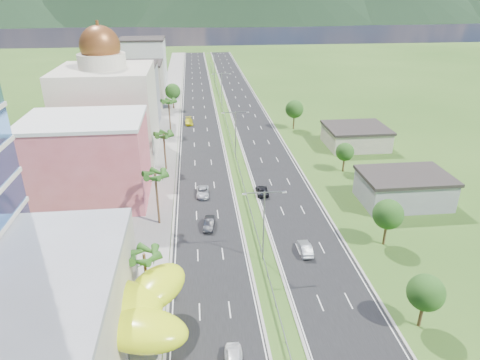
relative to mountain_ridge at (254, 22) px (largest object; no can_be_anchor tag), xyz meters
name	(u,v)px	position (x,y,z in m)	size (l,w,h in m)	color
ground	(275,306)	(-60.00, -450.00, 0.00)	(500.00, 500.00, 0.00)	#2D5119
road_left	(199,112)	(-67.50, -360.00, 0.02)	(11.00, 260.00, 0.04)	black
road_right	(247,111)	(-52.50, -360.00, 0.02)	(11.00, 260.00, 0.04)	black
sidewalk_left	(168,113)	(-77.00, -360.00, 0.06)	(7.00, 260.00, 0.12)	gray
median_guardrail	(228,127)	(-60.00, -378.01, 0.62)	(0.10, 216.06, 0.76)	gray
streetlight_median_b	(264,219)	(-60.00, -440.00, 6.75)	(6.04, 0.25, 11.00)	gray
streetlight_median_c	(235,130)	(-60.00, -400.00, 6.75)	(6.04, 0.25, 11.00)	gray
streetlight_median_d	(222,87)	(-60.00, -355.00, 6.75)	(6.04, 0.25, 11.00)	gray
streetlight_median_e	(214,63)	(-60.00, -310.00, 6.75)	(6.04, 0.25, 11.00)	gray
lime_canopy	(97,309)	(-80.00, -454.00, 4.99)	(18.00, 15.00, 7.40)	#CEE416
pink_shophouse	(89,162)	(-88.00, -418.00, 7.50)	(20.00, 15.00, 15.00)	#C9525B
domed_building	(108,107)	(-88.00, -395.00, 11.35)	(20.00, 20.00, 28.70)	beige
midrise_grey	(129,96)	(-87.00, -370.00, 8.00)	(16.00, 15.00, 16.00)	gray
midrise_beige	(138,85)	(-87.00, -348.00, 6.50)	(16.00, 15.00, 13.00)	gray
midrise_white	(144,65)	(-87.00, -325.00, 9.00)	(16.00, 15.00, 18.00)	silver
shed_near	(403,190)	(-32.00, -425.00, 2.50)	(15.00, 10.00, 5.00)	gray
shed_far	(355,137)	(-30.00, -395.00, 2.20)	(14.00, 12.00, 4.40)	gray
palm_tree_b	(144,257)	(-75.50, -448.00, 7.06)	(3.60, 3.60, 8.10)	#47301C
palm_tree_c	(155,177)	(-75.50, -428.00, 8.50)	(3.60, 3.60, 9.60)	#47301C
palm_tree_d	(164,136)	(-75.50, -405.00, 7.54)	(3.60, 3.60, 8.60)	#47301C
palm_tree_e	(169,103)	(-75.50, -380.00, 8.31)	(3.60, 3.60, 9.40)	#47301C
leafy_tree_lfar	(173,91)	(-75.50, -355.00, 5.58)	(4.90, 4.90, 8.05)	#47301C
leafy_tree_ra	(426,293)	(-44.00, -455.00, 4.78)	(4.20, 4.20, 6.90)	#47301C
leafy_tree_rb	(388,214)	(-41.00, -438.00, 5.18)	(4.55, 4.55, 7.47)	#47301C
leafy_tree_rc	(345,152)	(-38.00, -410.00, 4.37)	(3.85, 3.85, 6.33)	#47301C
leafy_tree_rd	(294,109)	(-42.00, -380.00, 5.58)	(4.90, 4.90, 8.05)	#47301C
mountain_ridge	(254,22)	(0.00, 0.00, 0.00)	(860.00, 140.00, 90.00)	black
car_dark_left	(209,223)	(-67.32, -430.24, 0.80)	(1.60, 4.59, 1.51)	black
car_silver_mid_left	(203,192)	(-68.03, -418.33, 0.73)	(2.29, 4.96, 1.38)	#B2B5BB
car_yellow_far_left	(189,121)	(-70.63, -372.38, 0.80)	(2.14, 5.26, 1.53)	gold
car_silver_right	(305,248)	(-53.52, -438.98, 0.78)	(1.57, 4.51, 1.49)	#9FA2A6
car_dark_far_right	(262,191)	(-56.80, -418.89, 0.69)	(2.16, 4.69, 1.30)	black
motorcycle	(175,290)	(-72.30, -446.42, 0.72)	(0.64, 2.11, 1.35)	black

